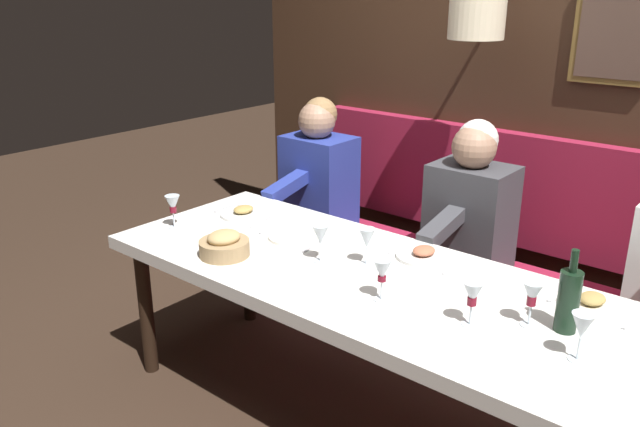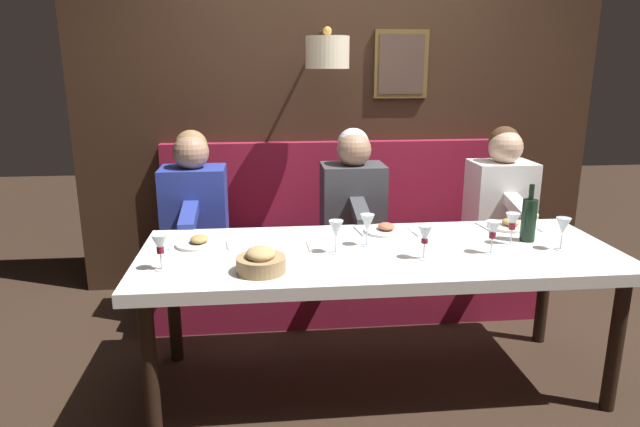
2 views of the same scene
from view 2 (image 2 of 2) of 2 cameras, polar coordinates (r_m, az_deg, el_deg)
ground_plane at (r=3.12m, az=5.64°, el=-16.62°), size 12.00×12.00×0.00m
dining_table at (r=2.83m, az=5.99°, el=-4.90°), size 0.90×2.36×0.74m
banquette_bench at (r=3.81m, az=3.08°, el=-6.73°), size 0.52×2.56×0.45m
back_wall_panel at (r=4.11m, az=2.06°, el=11.30°), size 0.59×3.76×2.90m
diner_nearest at (r=3.90m, az=17.92°, el=2.18°), size 0.60×0.40×0.79m
diner_near at (r=3.62m, az=3.36°, el=1.93°), size 0.60×0.40×0.79m
diner_middle at (r=3.60m, az=-12.69°, el=1.52°), size 0.60×0.40×0.79m
place_setting_0 at (r=2.84m, az=-4.08°, el=-3.24°), size 0.24×0.32×0.01m
place_setting_1 at (r=3.09m, az=6.74°, el=-1.63°), size 0.24×0.33×0.05m
place_setting_2 at (r=3.32m, az=18.76°, el=-1.14°), size 0.24×0.32×0.05m
place_setting_3 at (r=2.92m, az=-12.15°, el=-2.89°), size 0.24×0.31×0.05m
wine_glass_0 at (r=2.83m, az=4.82°, el=-1.01°), size 0.07×0.07×0.16m
wine_glass_1 at (r=2.67m, az=10.61°, el=-2.21°), size 0.07×0.07×0.16m
wine_glass_2 at (r=3.00m, az=18.96°, el=-0.86°), size 0.07×0.07×0.16m
wine_glass_3 at (r=3.00m, az=23.45°, el=-1.28°), size 0.07×0.07×0.16m
wine_glass_4 at (r=2.82m, az=17.15°, el=-1.69°), size 0.07×0.07×0.16m
wine_glass_5 at (r=2.59m, az=-15.94°, el=-3.12°), size 0.07×0.07×0.16m
wine_glass_6 at (r=2.71m, az=1.64°, el=-1.69°), size 0.07×0.07×0.16m
wine_bottle at (r=3.09m, az=20.45°, el=-0.55°), size 0.08×0.08×0.30m
bread_bowl at (r=2.50m, az=-6.02°, el=-4.89°), size 0.22×0.22×0.12m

